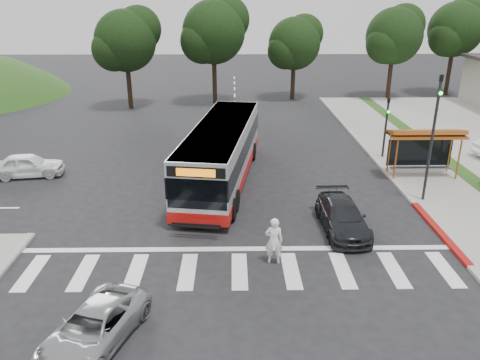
{
  "coord_description": "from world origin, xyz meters",
  "views": [
    {
      "loc": [
        -0.23,
        -20.54,
        9.84
      ],
      "look_at": [
        0.11,
        0.58,
        1.6
      ],
      "focal_mm": 35.0,
      "sensor_mm": 36.0,
      "label": 1
    }
  ],
  "objects_px": {
    "transit_bus": "(222,154)",
    "silver_suv_south": "(93,328)",
    "dark_sedan": "(342,217)",
    "pedestrian": "(274,241)"
  },
  "relations": [
    {
      "from": "transit_bus",
      "to": "dark_sedan",
      "type": "bearing_deg",
      "value": -39.19
    },
    {
      "from": "silver_suv_south",
      "to": "transit_bus",
      "type": "bearing_deg",
      "value": 93.56
    },
    {
      "from": "dark_sedan",
      "to": "silver_suv_south",
      "type": "height_order",
      "value": "dark_sedan"
    },
    {
      "from": "transit_bus",
      "to": "pedestrian",
      "type": "height_order",
      "value": "transit_bus"
    },
    {
      "from": "transit_bus",
      "to": "silver_suv_south",
      "type": "bearing_deg",
      "value": -96.35
    },
    {
      "from": "transit_bus",
      "to": "silver_suv_south",
      "type": "relative_size",
      "value": 3.02
    },
    {
      "from": "pedestrian",
      "to": "transit_bus",
      "type": "bearing_deg",
      "value": -73.4
    },
    {
      "from": "pedestrian",
      "to": "dark_sedan",
      "type": "relative_size",
      "value": 0.43
    },
    {
      "from": "pedestrian",
      "to": "silver_suv_south",
      "type": "bearing_deg",
      "value": 40.95
    },
    {
      "from": "silver_suv_south",
      "to": "pedestrian",
      "type": "bearing_deg",
      "value": 56.87
    }
  ]
}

